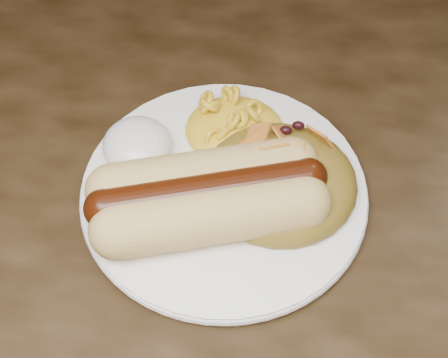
# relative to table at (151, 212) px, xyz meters

# --- Properties ---
(table) EXTENTS (1.60, 0.90, 0.75)m
(table) POSITION_rel_table_xyz_m (0.00, 0.00, 0.00)
(table) COLOR black
(table) RESTS_ON floor
(plate) EXTENTS (0.25, 0.25, 0.01)m
(plate) POSITION_rel_table_xyz_m (0.07, -0.04, 0.10)
(plate) COLOR white
(plate) RESTS_ON table
(hotdog) EXTENTS (0.14, 0.10, 0.04)m
(hotdog) POSITION_rel_table_xyz_m (0.06, -0.06, 0.12)
(hotdog) COLOR #CDBD76
(hotdog) RESTS_ON plate
(mac_and_cheese) EXTENTS (0.09, 0.09, 0.03)m
(mac_and_cheese) POSITION_rel_table_xyz_m (0.07, 0.01, 0.12)
(mac_and_cheese) COLOR yellow
(mac_and_cheese) RESTS_ON plate
(sour_cream) EXTENTS (0.06, 0.06, 0.03)m
(sour_cream) POSITION_rel_table_xyz_m (0.00, -0.02, 0.12)
(sour_cream) COLOR white
(sour_cream) RESTS_ON plate
(taco_salad) EXTENTS (0.11, 0.10, 0.05)m
(taco_salad) POSITION_rel_table_xyz_m (0.11, -0.04, 0.12)
(taco_salad) COLOR #9F3719
(taco_salad) RESTS_ON plate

